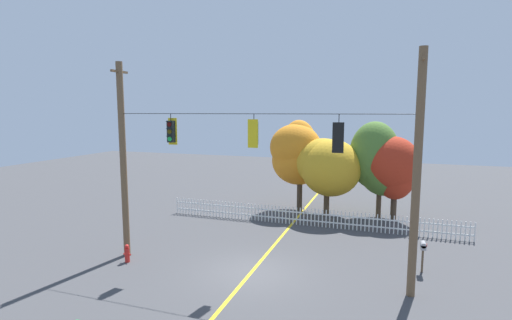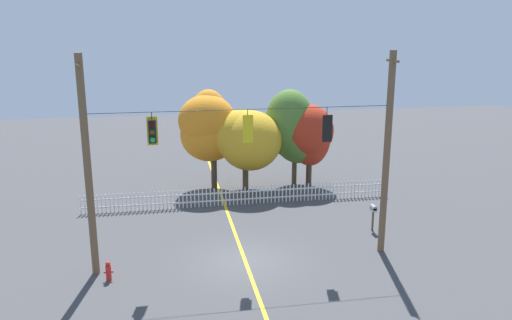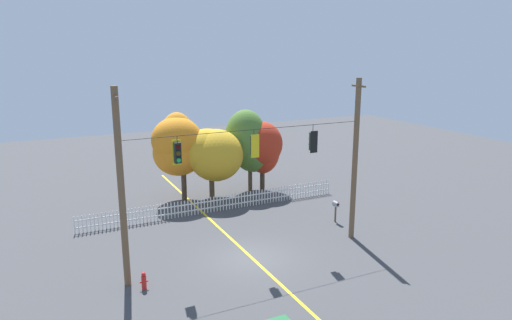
% 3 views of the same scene
% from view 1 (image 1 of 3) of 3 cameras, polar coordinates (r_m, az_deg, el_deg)
% --- Properties ---
extents(ground, '(80.00, 80.00, 0.00)m').
position_cam_1_polar(ground, '(17.06, -0.72, -16.47)').
color(ground, '#424244').
extents(lane_centerline_stripe, '(0.16, 36.00, 0.01)m').
position_cam_1_polar(lane_centerline_stripe, '(17.05, -0.72, -16.46)').
color(lane_centerline_stripe, gold).
rests_on(lane_centerline_stripe, ground).
extents(signal_support_span, '(13.01, 1.10, 9.12)m').
position_cam_1_polar(signal_support_span, '(15.77, -0.74, -0.91)').
color(signal_support_span, brown).
rests_on(signal_support_span, ground).
extents(traffic_signal_westbound_side, '(0.43, 0.38, 1.38)m').
position_cam_1_polar(traffic_signal_westbound_side, '(17.26, -12.57, 4.20)').
color(traffic_signal_westbound_side, black).
extents(traffic_signal_eastbound_side, '(0.43, 0.38, 1.38)m').
position_cam_1_polar(traffic_signal_eastbound_side, '(15.59, -0.33, 4.01)').
color(traffic_signal_eastbound_side, black).
extents(traffic_signal_northbound_secondary, '(0.43, 0.38, 1.47)m').
position_cam_1_polar(traffic_signal_northbound_secondary, '(14.83, 12.24, 3.32)').
color(traffic_signal_northbound_secondary, black).
extents(white_picket_fence, '(17.95, 0.06, 1.07)m').
position_cam_1_polar(white_picket_fence, '(23.45, 7.72, -8.45)').
color(white_picket_fence, white).
rests_on(white_picket_fence, ground).
extents(autumn_maple_near_fence, '(3.79, 3.29, 6.29)m').
position_cam_1_polar(autumn_maple_near_fence, '(26.57, 6.21, 1.01)').
color(autumn_maple_near_fence, '#473828').
rests_on(autumn_maple_near_fence, ground).
extents(autumn_maple_mid, '(4.40, 3.84, 5.12)m').
position_cam_1_polar(autumn_maple_mid, '(25.39, 10.68, -0.83)').
color(autumn_maple_mid, brown).
rests_on(autumn_maple_mid, ground).
extents(autumn_oak_far_east, '(3.93, 3.16, 6.25)m').
position_cam_1_polar(autumn_oak_far_east, '(25.66, 17.98, -0.15)').
color(autumn_oak_far_east, brown).
rests_on(autumn_oak_far_east, ground).
extents(autumn_maple_far_west, '(3.44, 2.96, 5.34)m').
position_cam_1_polar(autumn_maple_far_west, '(25.33, 19.81, -0.89)').
color(autumn_maple_far_west, '#473828').
rests_on(autumn_maple_far_west, ground).
extents(fire_hydrant, '(0.38, 0.22, 0.83)m').
position_cam_1_polar(fire_hydrant, '(18.90, -18.73, -13.10)').
color(fire_hydrant, red).
rests_on(fire_hydrant, ground).
extents(roadside_mailbox, '(0.25, 0.44, 1.35)m').
position_cam_1_polar(roadside_mailbox, '(18.14, 23.73, -11.91)').
color(roadside_mailbox, brown).
rests_on(roadside_mailbox, ground).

